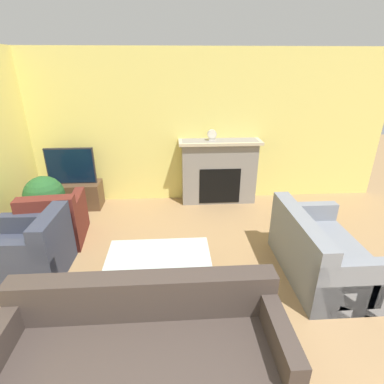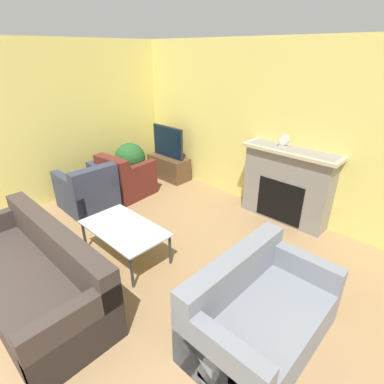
{
  "view_description": "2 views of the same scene",
  "coord_description": "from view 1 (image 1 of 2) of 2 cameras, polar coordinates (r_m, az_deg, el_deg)",
  "views": [
    {
      "loc": [
        0.04,
        -0.54,
        2.45
      ],
      "look_at": [
        0.29,
        3.29,
        0.79
      ],
      "focal_mm": 28.0,
      "sensor_mm": 36.0,
      "label": 1
    },
    {
      "loc": [
        2.74,
        0.53,
        2.52
      ],
      "look_at": [
        0.31,
        3.09,
        0.83
      ],
      "focal_mm": 28.0,
      "sensor_mm": 36.0,
      "label": 2
    }
  ],
  "objects": [
    {
      "name": "tv_stand",
      "position": [
        5.83,
        -21.27,
        -0.56
      ],
      "size": [
        0.92,
        0.42,
        0.47
      ],
      "color": "brown",
      "rests_on": "ground_plane"
    },
    {
      "name": "couch_loveseat",
      "position": [
        4.05,
        23.11,
        -10.83
      ],
      "size": [
        0.89,
        1.45,
        0.82
      ],
      "rotation": [
        0.0,
        0.0,
        1.57
      ],
      "color": "gray",
      "rests_on": "ground_plane"
    },
    {
      "name": "fireplace",
      "position": [
        5.57,
        5.14,
        4.14
      ],
      "size": [
        1.47,
        0.42,
        1.18
      ],
      "color": "gray",
      "rests_on": "ground_plane"
    },
    {
      "name": "coffee_table",
      "position": [
        3.5,
        -6.36,
        -12.33
      ],
      "size": [
        1.17,
        0.67,
        0.45
      ],
      "color": "#333338",
      "rests_on": "ground_plane"
    },
    {
      "name": "mantel_clock",
      "position": [
        5.37,
        3.81,
        10.82
      ],
      "size": [
        0.16,
        0.07,
        0.19
      ],
      "color": "beige",
      "rests_on": "fireplace"
    },
    {
      "name": "armchair_by_window",
      "position": [
        4.24,
        -28.31,
        -10.17
      ],
      "size": [
        0.91,
        0.81,
        0.82
      ],
      "rotation": [
        0.0,
        0.0,
        -1.6
      ],
      "color": "#33384C",
      "rests_on": "ground_plane"
    },
    {
      "name": "tv",
      "position": [
        5.63,
        -22.1,
        4.61
      ],
      "size": [
        0.82,
        0.06,
        0.64
      ],
      "color": "#232328",
      "rests_on": "tv_stand"
    },
    {
      "name": "couch_sectional",
      "position": [
        2.78,
        -9.15,
        -27.95
      ],
      "size": [
        2.25,
        0.87,
        0.82
      ],
      "color": "#3D332D",
      "rests_on": "ground_plane"
    },
    {
      "name": "armchair_accent",
      "position": [
        4.82,
        -24.47,
        -5.33
      ],
      "size": [
        0.82,
        0.91,
        0.82
      ],
      "rotation": [
        0.0,
        0.0,
        3.24
      ],
      "color": "#5B231E",
      "rests_on": "ground_plane"
    },
    {
      "name": "wall_back",
      "position": [
        5.52,
        -4.12,
        11.9
      ],
      "size": [
        7.93,
        0.06,
        2.7
      ],
      "color": "#EADB72",
      "rests_on": "ground_plane"
    },
    {
      "name": "potted_plant",
      "position": [
        5.02,
        -26.22,
        -1.0
      ],
      "size": [
        0.59,
        0.59,
        0.91
      ],
      "color": "#47474C",
      "rests_on": "ground_plane"
    }
  ]
}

